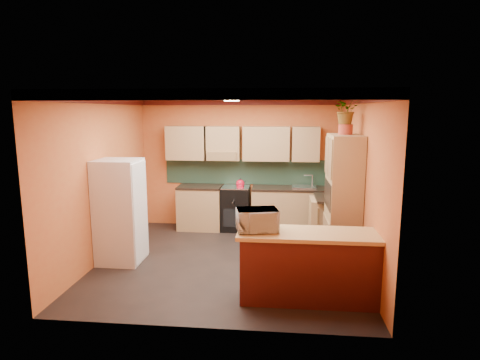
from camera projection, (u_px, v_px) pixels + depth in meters
name	position (u px, v px, depth m)	size (l,w,h in m)	color
room_shell	(231.00, 134.00, 6.59)	(4.24, 4.24, 2.72)	black
base_cabinets_back	(266.00, 210.00, 8.31)	(3.65, 0.60, 0.88)	#A27655
countertop_back	(266.00, 188.00, 8.23)	(3.65, 0.62, 0.04)	black
stove	(236.00, 208.00, 8.37)	(0.58, 0.58, 0.91)	black
kettle	(240.00, 183.00, 8.22)	(0.17, 0.17, 0.18)	red
sink	(304.00, 187.00, 8.15)	(0.48, 0.40, 0.03)	silver
base_cabinets_right	(332.00, 223.00, 7.36)	(0.60, 0.80, 0.88)	#A27655
countertop_right	(333.00, 198.00, 7.28)	(0.62, 0.80, 0.04)	black
fridge	(120.00, 211.00, 6.53)	(0.68, 0.66, 1.70)	white
pantry	(343.00, 200.00, 6.42)	(0.48, 0.90, 2.10)	#A27655
fern_pot	(346.00, 129.00, 6.27)	(0.22, 0.22, 0.16)	#A03726
fern	(346.00, 110.00, 6.22)	(0.41, 0.35, 0.45)	#A27655
breakfast_bar	(310.00, 268.00, 5.23)	(1.80, 0.55, 0.88)	#501612
bar_top	(311.00, 234.00, 5.15)	(1.90, 0.65, 0.05)	tan
microwave	(257.00, 220.00, 5.19)	(0.52, 0.35, 0.29)	white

